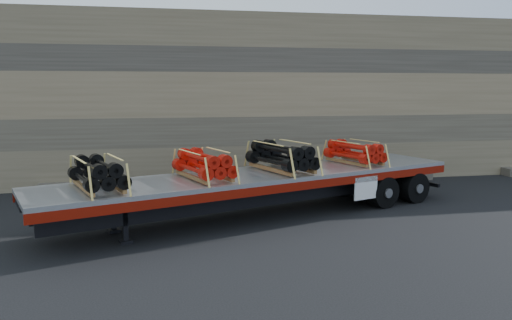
{
  "coord_description": "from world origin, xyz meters",
  "views": [
    {
      "loc": [
        -4.06,
        -15.06,
        3.99
      ],
      "look_at": [
        -0.99,
        0.55,
        1.67
      ],
      "focal_mm": 35.0,
      "sensor_mm": 36.0,
      "label": 1
    }
  ],
  "objects_px": {
    "bundle_midrear": "(281,157)",
    "bundle_rear": "(354,153)",
    "bundle_midfront": "(204,165)",
    "trailer": "(261,194)",
    "bundle_front": "(98,174)"
  },
  "relations": [
    {
      "from": "bundle_midrear",
      "to": "bundle_midfront",
      "type": "bearing_deg",
      "value": -180.0
    },
    {
      "from": "bundle_front",
      "to": "bundle_midfront",
      "type": "relative_size",
      "value": 1.0
    },
    {
      "from": "trailer",
      "to": "bundle_midrear",
      "type": "height_order",
      "value": "bundle_midrear"
    },
    {
      "from": "bundle_midfront",
      "to": "bundle_midrear",
      "type": "bearing_deg",
      "value": 0.0
    },
    {
      "from": "trailer",
      "to": "bundle_midrear",
      "type": "distance_m",
      "value": 1.35
    },
    {
      "from": "bundle_midrear",
      "to": "trailer",
      "type": "bearing_deg",
      "value": 180.0
    },
    {
      "from": "trailer",
      "to": "bundle_midfront",
      "type": "relative_size",
      "value": 6.23
    },
    {
      "from": "trailer",
      "to": "bundle_front",
      "type": "distance_m",
      "value": 5.05
    },
    {
      "from": "bundle_rear",
      "to": "bundle_midfront",
      "type": "bearing_deg",
      "value": 180.0
    },
    {
      "from": "bundle_front",
      "to": "bundle_midfront",
      "type": "height_order",
      "value": "bundle_front"
    },
    {
      "from": "bundle_midfront",
      "to": "bundle_midrear",
      "type": "distance_m",
      "value": 2.69
    },
    {
      "from": "trailer",
      "to": "bundle_midrear",
      "type": "bearing_deg",
      "value": -0.0
    },
    {
      "from": "bundle_midrear",
      "to": "bundle_front",
      "type": "bearing_deg",
      "value": -180.0
    },
    {
      "from": "bundle_midrear",
      "to": "bundle_rear",
      "type": "xyz_separation_m",
      "value": [
        2.87,
        1.01,
        -0.06
      ]
    },
    {
      "from": "bundle_rear",
      "to": "bundle_midrear",
      "type": "bearing_deg",
      "value": 180.0
    }
  ]
}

